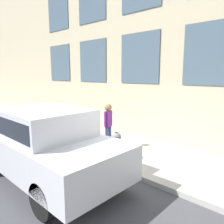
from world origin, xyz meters
name	(u,v)px	position (x,y,z in m)	size (l,w,h in m)	color
ground_plane	(117,172)	(0.00, 0.00, 0.00)	(80.00, 80.00, 0.00)	#47474C
sidewalk	(146,156)	(1.34, 0.00, 0.06)	(2.67, 60.00, 0.13)	#B2ADA3
building_facade	(175,28)	(2.82, 0.00, 4.08)	(0.33, 40.00, 8.14)	#C6B793
fire_hydrant	(116,145)	(0.42, 0.41, 0.54)	(0.36, 0.47, 0.80)	gray
person	(108,122)	(1.00, 1.30, 1.02)	(0.36, 0.24, 1.48)	navy
parked_car_silver_near	(46,141)	(-1.44, 1.05, 0.95)	(1.94, 4.36, 1.75)	black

